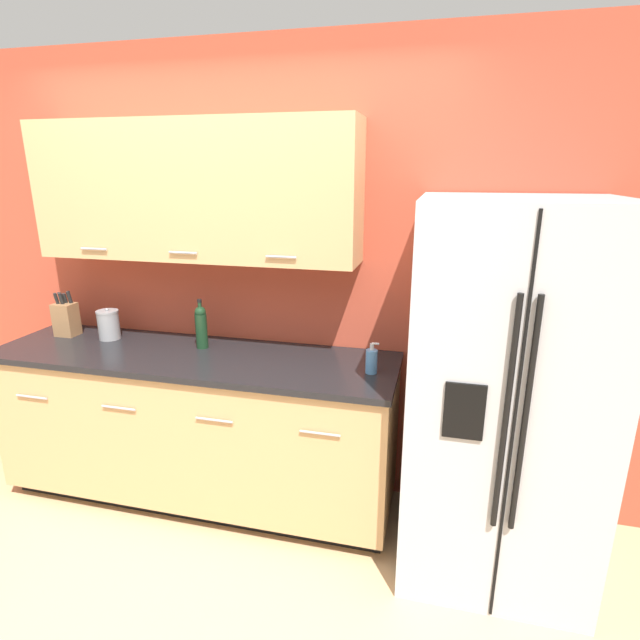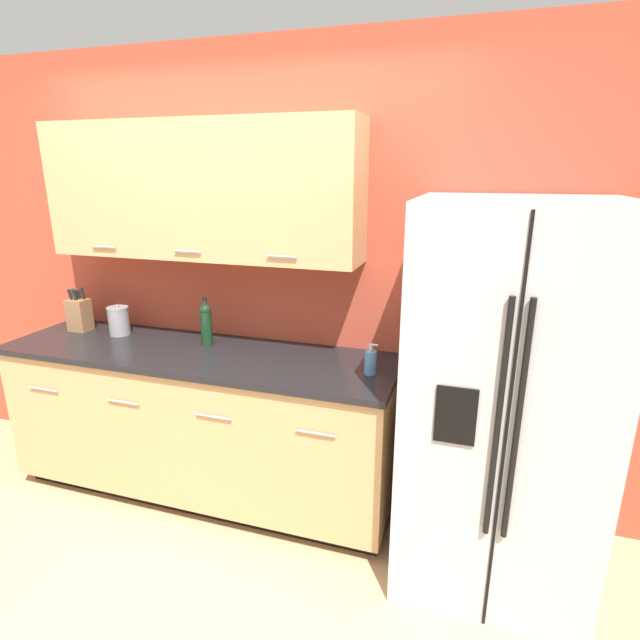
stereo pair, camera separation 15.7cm
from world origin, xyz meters
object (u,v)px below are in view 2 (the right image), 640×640
Objects in this scene: refrigerator at (502,400)px; knife_block at (79,314)px; wine_bottle at (206,324)px; soap_dispenser at (370,362)px; steel_canister at (119,321)px.

knife_block is at bearing 175.60° from refrigerator.
wine_bottle reaches higher than soap_dispenser.
refrigerator is 0.64m from soap_dispenser.
wine_bottle is 1.77× the size of soap_dispenser.
knife_block is at bearing -178.88° from steel_canister.
refrigerator is at bearing -4.97° from soap_dispenser.
refrigerator is 2.57m from knife_block.
soap_dispenser is at bearing -4.21° from knife_block.
steel_canister reaches higher than soap_dispenser.
knife_block is 0.92m from wine_bottle.
steel_canister is at bearing 179.04° from wine_bottle.
knife_block reaches higher than steel_canister.
soap_dispenser is 1.64m from steel_canister.
wine_bottle is at bearing -0.29° from knife_block.
refrigerator is 2.27m from steel_canister.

